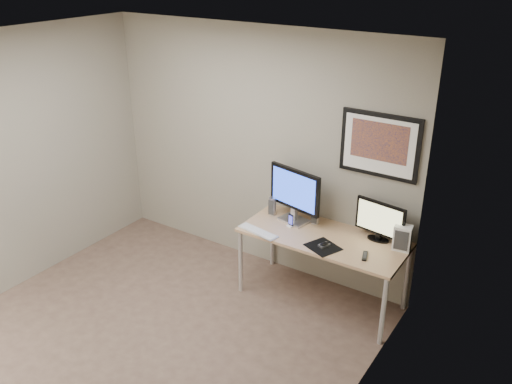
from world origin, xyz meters
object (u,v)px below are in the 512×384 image
desk (323,242)px  phone_dock (291,221)px  monitor_large (295,193)px  keyboard (258,231)px  framed_art (380,145)px  fan_unit (402,238)px  monitor_tv (380,220)px  speaker_left (273,206)px  speaker_right (316,214)px

desk → phone_dock: 0.38m
monitor_large → keyboard: monitor_large is taller
desk → framed_art: size_ratio=2.13×
fan_unit → monitor_tv: bearing=160.4°
framed_art → speaker_left: 1.30m
speaker_left → keyboard: speaker_left is taller
framed_art → monitor_large: framed_art is taller
monitor_tv → fan_unit: 0.26m
keyboard → fan_unit: size_ratio=1.83×
desk → keyboard: keyboard is taller
phone_dock → keyboard: 0.35m
speaker_right → monitor_tv: bearing=-5.4°
speaker_left → phone_dock: 0.32m
speaker_right → keyboard: (-0.38, -0.48, -0.09)m
speaker_left → fan_unit: 1.36m
framed_art → monitor_large: bearing=-163.7°
monitor_large → phone_dock: bearing=-61.9°
monitor_large → speaker_right: (0.20, 0.08, -0.21)m
phone_dock → fan_unit: (1.07, 0.17, 0.05)m
monitor_large → speaker_left: 0.34m
desk → fan_unit: bearing=12.9°
monitor_tv → monitor_large: bearing=-165.0°
monitor_large → speaker_right: 0.30m
monitor_tv → desk: bearing=-147.2°
speaker_right → fan_unit: size_ratio=0.83×
monitor_large → speaker_right: monitor_large is taller
desk → speaker_right: (-0.19, 0.20, 0.17)m
speaker_right → speaker_left: bearing=-178.0°
speaker_right → phone_dock: (-0.17, -0.20, -0.03)m
monitor_large → phone_dock: monitor_large is taller
speaker_left → speaker_right: bearing=1.1°
monitor_large → desk: bearing=-3.8°
speaker_left → keyboard: bearing=-85.9°
framed_art → keyboard: bearing=-146.3°
phone_dock → fan_unit: fan_unit is taller
speaker_left → speaker_right: 0.47m
phone_dock → fan_unit: bearing=23.6°
desk → speaker_left: 0.68m
keyboard → fan_unit: (1.28, 0.44, 0.11)m
monitor_large → fan_unit: bearing=15.0°
phone_dock → framed_art: bearing=40.1°
speaker_right → phone_dock: speaker_right is taller
monitor_large → fan_unit: (1.10, 0.05, -0.19)m
phone_dock → speaker_left: bearing=170.8°
monitor_large → speaker_left: (-0.26, 0.01, -0.22)m
speaker_left → phone_dock: bearing=-31.4°
desk → fan_unit: size_ratio=6.62×
monitor_large → phone_dock: (0.03, -0.12, -0.24)m
phone_dock → speaker_right: bearing=64.9°
framed_art → speaker_right: bearing=-165.9°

